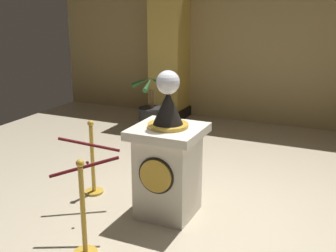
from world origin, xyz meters
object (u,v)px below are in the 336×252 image
pedestal_clock (168,161)px  stanchion_near (93,168)px  potted_palm_left (152,115)px  stanchion_far (84,223)px

pedestal_clock → stanchion_near: pedestal_clock is taller
stanchion_near → potted_palm_left: (-0.53, 2.75, -0.02)m
stanchion_near → potted_palm_left: bearing=100.9°
stanchion_near → stanchion_far: stanchion_far is taller
stanchion_far → stanchion_near: bearing=120.6°
pedestal_clock → potted_palm_left: size_ratio=1.53×
stanchion_near → potted_palm_left: potted_palm_left is taller
stanchion_near → stanchion_far: size_ratio=0.98×
pedestal_clock → stanchion_far: pedestal_clock is taller
stanchion_far → potted_palm_left: 4.17m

